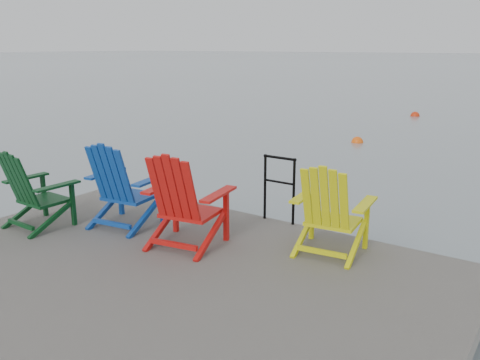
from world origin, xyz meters
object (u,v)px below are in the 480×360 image
Objects in this scene: chair_yellow at (330,209)px; buoy_b at (415,116)px; chair_blue at (122,184)px; chair_green at (34,189)px; handrail at (279,183)px; buoy_a at (357,142)px; chair_red at (184,200)px.

chair_yellow is 16.56m from buoy_b.
chair_blue is at bearing -172.10° from chair_yellow.
chair_green reaches higher than buoy_b.
buoy_b is (-2.52, 15.51, -1.04)m from handrail.
chair_blue is 10.01m from buoy_a.
chair_blue is 1.11m from chair_red.
chair_yellow is at bearing 22.81° from chair_green.
chair_blue is 3.20× the size of buoy_a.
chair_yellow is at bearing 6.94° from chair_blue.
handrail is 2.05m from chair_blue.
chair_yellow is 9.88m from buoy_a.
buoy_a is 6.89m from buoy_b.
chair_green is 2.11m from chair_red.
chair_green is at bearing -173.17° from chair_red.
buoy_b is (-0.93, 16.81, -1.07)m from chair_blue.
chair_green is 2.78× the size of buoy_b.
chair_red is at bearing -11.71° from chair_blue.
handrail is at bearing -80.77° from buoy_b.
chair_green is at bearing -151.03° from chair_blue.
chair_green is at bearing -89.94° from buoy_b.
chair_green is 3.77m from chair_yellow.
buoy_a is (-1.80, 10.01, -1.08)m from chair_red.
chair_blue is at bearing -86.05° from buoy_a.
handrail is at bearing 141.86° from chair_yellow.
chair_yellow reaches higher than chair_green.
chair_green reaches higher than buoy_a.
chair_blue is at bearing -140.72° from handrail.
chair_green is 17.51m from buoy_b.
buoy_b is at bearing 85.72° from chair_blue.
chair_yellow is 3.02× the size of buoy_a.
buoy_a is 0.95× the size of buoy_b.
chair_blue reaches higher than buoy_a.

